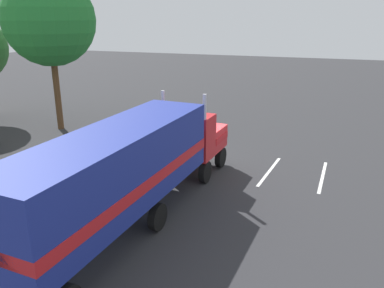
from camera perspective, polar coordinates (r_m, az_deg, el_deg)
ground_plane at (r=21.96m, az=2.09°, el=-3.02°), size 120.00×120.00×0.00m
lane_stripe_near at (r=21.44m, az=11.22°, el=-3.91°), size 4.39×0.70×0.01m
lane_stripe_mid at (r=21.45m, az=18.51°, el=-4.54°), size 4.40×0.42×0.01m
semi_truck at (r=15.26m, az=-8.71°, el=-2.93°), size 14.33×3.78×4.50m
person_bystander at (r=17.23m, az=-15.02°, el=-6.70°), size 0.36×0.47×1.63m
tree_center at (r=29.34m, az=-20.10°, el=16.60°), size 6.21×6.21×10.75m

